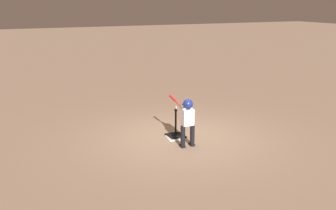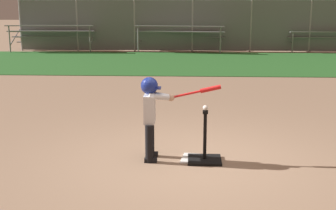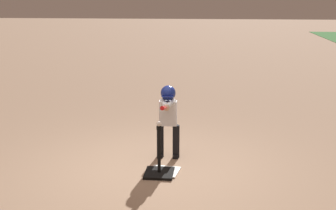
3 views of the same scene
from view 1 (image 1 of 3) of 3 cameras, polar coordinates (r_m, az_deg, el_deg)
The scene contains 5 objects.
ground_plane at distance 10.43m, azimuth 1.92°, elevation -4.69°, with size 90.00×90.00×0.00m, color #93755B.
home_plate at distance 10.36m, azimuth 1.07°, elevation -4.76°, with size 0.44×0.44×0.02m, color white.
batting_tee at distance 10.45m, azimuth 1.12°, elevation -4.10°, with size 0.48×0.43×0.75m.
batter_child at distance 9.58m, azimuth 2.79°, elevation -1.65°, with size 1.13×0.38×1.21m.
baseball at distance 10.24m, azimuth 1.14°, elevation -0.42°, with size 0.07×0.07×0.07m, color white.
Camera 1 is at (-8.78, 4.39, 3.51)m, focal length 42.00 mm.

